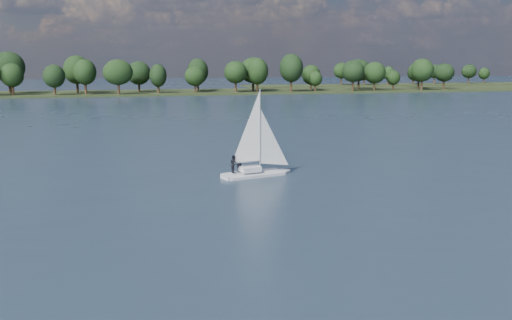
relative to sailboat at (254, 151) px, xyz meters
The scene contains 5 objects.
ground 61.91m from the sailboat, 84.53° to the left, with size 700.00×700.00×0.00m, color #233342.
far_shore 173.69m from the sailboat, 88.06° to the left, with size 660.00×40.00×1.50m, color black.
far_shore_back 276.81m from the sailboat, 53.18° to the left, with size 220.00×30.00×1.40m, color black.
sailboat is the anchor object (origin of this frame).
treeline 169.09m from the sailboat, 87.80° to the left, with size 562.74×73.51×18.11m.
Camera 1 is at (-21.15, -18.87, 11.85)m, focal length 40.00 mm.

